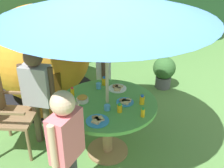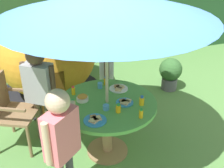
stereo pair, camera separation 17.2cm
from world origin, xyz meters
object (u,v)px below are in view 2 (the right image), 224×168
(dome_tent, at_px, (47,51))
(potted_plant, at_px, (170,72))
(juice_bottle_near_right, at_px, (142,101))
(garden_table, at_px, (107,113))
(plate_far_right, at_px, (125,102))
(juice_bottle_center_back, at_px, (118,108))
(juice_bottle_center_front, at_px, (73,91))
(juice_bottle_mid_left, at_px, (73,104))
(child_in_grey_shirt, at_px, (39,83))
(snack_bowl, at_px, (82,98))
(juice_bottle_mid_right, at_px, (106,81))
(juice_bottle_near_left, at_px, (141,114))
(wooden_chair, at_px, (9,108))
(child_in_pink_shirt, at_px, (61,135))
(child_in_white_shirt, at_px, (106,63))
(plate_front_edge, at_px, (119,88))
(plate_far_left, at_px, (95,120))
(cup_near, at_px, (100,85))
(cup_far, at_px, (106,107))
(patio_umbrella, at_px, (106,4))

(dome_tent, height_order, potted_plant, dome_tent)
(dome_tent, relative_size, juice_bottle_near_right, 17.76)
(garden_table, bearing_deg, plate_far_right, -26.89)
(juice_bottle_center_back, bearing_deg, garden_table, 100.54)
(plate_far_right, bearing_deg, potted_plant, 41.91)
(juice_bottle_center_front, height_order, juice_bottle_mid_left, juice_bottle_center_front)
(child_in_grey_shirt, relative_size, juice_bottle_near_right, 11.66)
(juice_bottle_center_back, bearing_deg, snack_bowl, 129.01)
(garden_table, bearing_deg, juice_bottle_center_front, 136.47)
(dome_tent, bearing_deg, snack_bowl, -76.44)
(juice_bottle_center_front, xyz_separation_m, juice_bottle_mid_right, (0.45, 0.10, 0.00))
(juice_bottle_near_left, bearing_deg, juice_bottle_center_back, 136.22)
(snack_bowl, xyz_separation_m, juice_bottle_near_right, (0.61, -0.33, 0.02))
(wooden_chair, xyz_separation_m, child_in_pink_shirt, (0.46, -1.10, 0.28))
(child_in_white_shirt, xyz_separation_m, plate_front_edge, (-0.03, -0.55, -0.11))
(plate_front_edge, bearing_deg, dome_tent, 112.53)
(snack_bowl, xyz_separation_m, plate_far_right, (0.44, -0.23, -0.02))
(plate_far_left, xyz_separation_m, cup_near, (0.27, 0.66, 0.03))
(plate_far_left, distance_m, juice_bottle_near_right, 0.60)
(plate_far_right, xyz_separation_m, juice_bottle_mid_left, (-0.58, 0.11, 0.04))
(child_in_pink_shirt, xyz_separation_m, juice_bottle_mid_right, (0.76, 0.93, -0.04))
(child_in_pink_shirt, bearing_deg, cup_far, -6.07)
(potted_plant, bearing_deg, patio_umbrella, -143.71)
(child_in_pink_shirt, bearing_deg, child_in_white_shirt, 15.74)
(patio_umbrella, xyz_separation_m, juice_bottle_near_left, (0.23, -0.42, -1.08))
(child_in_grey_shirt, xyz_separation_m, plate_front_edge, (0.94, -0.29, -0.10))
(juice_bottle_mid_left, bearing_deg, snack_bowl, 39.98)
(garden_table, xyz_separation_m, cup_near, (0.03, 0.35, 0.19))
(dome_tent, height_order, juice_bottle_mid_right, dome_tent)
(patio_umbrella, distance_m, juice_bottle_mid_right, 1.15)
(juice_bottle_center_back, bearing_deg, dome_tent, 102.57)
(wooden_chair, bearing_deg, juice_bottle_near_left, -99.15)
(dome_tent, height_order, cup_near, dome_tent)
(juice_bottle_near_left, bearing_deg, patio_umbrella, 118.88)
(plate_front_edge, bearing_deg, juice_bottle_mid_left, -160.63)
(cup_near, bearing_deg, patio_umbrella, -94.90)
(wooden_chair, relative_size, snack_bowl, 6.80)
(juice_bottle_center_front, bearing_deg, child_in_pink_shirt, -110.45)
(dome_tent, distance_m, snack_bowl, 1.70)
(wooden_chair, bearing_deg, patio_umbrella, -90.00)
(plate_front_edge, relative_size, juice_bottle_near_left, 2.17)
(garden_table, bearing_deg, juice_bottle_mid_left, 177.88)
(dome_tent, xyz_separation_m, juice_bottle_center_front, (0.09, -1.51, 0.03))
(dome_tent, xyz_separation_m, juice_bottle_mid_right, (0.54, -1.41, 0.03))
(cup_near, bearing_deg, plate_far_left, -112.52)
(plate_front_edge, relative_size, juice_bottle_center_back, 2.21)
(juice_bottle_near_left, bearing_deg, potted_plant, 49.41)
(cup_near, bearing_deg, juice_bottle_near_right, -59.65)
(plate_far_right, height_order, juice_bottle_mid_right, juice_bottle_mid_right)
(juice_bottle_near_left, bearing_deg, juice_bottle_center_front, 127.35)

